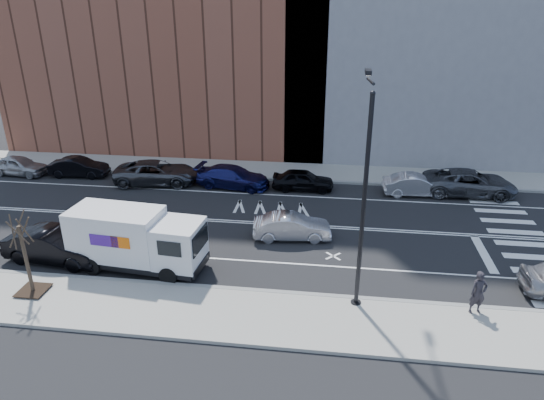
% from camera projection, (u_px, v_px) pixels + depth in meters
% --- Properties ---
extents(ground, '(120.00, 120.00, 0.00)m').
position_uv_depth(ground, '(230.00, 221.00, 28.11)').
color(ground, black).
rests_on(ground, ground).
extents(sidewalk_near, '(44.00, 3.60, 0.15)m').
position_uv_depth(sidewalk_near, '(186.00, 311.00, 20.05)').
color(sidewalk_near, gray).
rests_on(sidewalk_near, ground).
extents(sidewalk_far, '(44.00, 3.60, 0.15)m').
position_uv_depth(sidewalk_far, '(255.00, 170.00, 36.10)').
color(sidewalk_far, gray).
rests_on(sidewalk_far, ground).
extents(curb_near, '(44.00, 0.25, 0.17)m').
position_uv_depth(curb_near, '(197.00, 287.00, 21.69)').
color(curb_near, gray).
rests_on(curb_near, ground).
extents(curb_far, '(44.00, 0.25, 0.17)m').
position_uv_depth(curb_far, '(250.00, 178.00, 34.46)').
color(curb_far, gray).
rests_on(curb_far, ground).
extents(crosswalk, '(3.00, 14.00, 0.01)m').
position_uv_depth(crosswalk, '(520.00, 238.00, 26.20)').
color(crosswalk, white).
rests_on(crosswalk, ground).
extents(road_markings, '(40.00, 8.60, 0.01)m').
position_uv_depth(road_markings, '(230.00, 221.00, 28.10)').
color(road_markings, white).
rests_on(road_markings, ground).
extents(bldg_brick, '(26.00, 10.00, 22.00)m').
position_uv_depth(bldg_brick, '(168.00, 9.00, 38.96)').
color(bldg_brick, brown).
rests_on(bldg_brick, ground).
extents(streetlight, '(0.44, 4.02, 9.34)m').
position_uv_depth(streetlight, '(364.00, 190.00, 18.97)').
color(streetlight, black).
rests_on(streetlight, ground).
extents(street_tree, '(1.20, 1.20, 3.75)m').
position_uv_depth(street_tree, '(28.00, 266.00, 20.71)').
color(street_tree, black).
rests_on(street_tree, ground).
extents(fedex_van, '(6.60, 2.77, 2.93)m').
position_uv_depth(fedex_van, '(136.00, 239.00, 22.78)').
color(fedex_van, black).
rests_on(fedex_van, ground).
extents(far_parked_a, '(4.27, 2.05, 1.41)m').
position_uv_depth(far_parked_a, '(19.00, 165.00, 35.09)').
color(far_parked_a, '#98999D').
rests_on(far_parked_a, ground).
extents(far_parked_b, '(4.21, 1.63, 1.37)m').
position_uv_depth(far_parked_b, '(79.00, 167.00, 34.79)').
color(far_parked_b, black).
rests_on(far_parked_b, ground).
extents(far_parked_c, '(5.99, 3.35, 1.58)m').
position_uv_depth(far_parked_c, '(156.00, 173.00, 33.42)').
color(far_parked_c, '#43454A').
rests_on(far_parked_c, ground).
extents(far_parked_d, '(5.26, 2.70, 1.46)m').
position_uv_depth(far_parked_d, '(233.00, 177.00, 32.84)').
color(far_parked_d, '#181954').
rests_on(far_parked_d, ground).
extents(far_parked_e, '(4.11, 1.70, 1.39)m').
position_uv_depth(far_parked_e, '(303.00, 180.00, 32.39)').
color(far_parked_e, black).
rests_on(far_parked_e, ground).
extents(far_parked_f, '(4.31, 1.76, 1.39)m').
position_uv_depth(far_parked_f, '(416.00, 185.00, 31.53)').
color(far_parked_f, silver).
rests_on(far_parked_f, ground).
extents(far_parked_g, '(5.95, 2.85, 1.64)m').
position_uv_depth(far_parked_g, '(470.00, 183.00, 31.58)').
color(far_parked_g, '#46484D').
rests_on(far_parked_g, ground).
extents(driving_sedan, '(4.29, 1.93, 1.37)m').
position_uv_depth(driving_sedan, '(292.00, 227.00, 25.92)').
color(driving_sedan, '#BDBCC2').
rests_on(driving_sedan, ground).
extents(near_parked_rear_a, '(5.21, 2.32, 1.66)m').
position_uv_depth(near_parked_rear_a, '(56.00, 246.00, 23.66)').
color(near_parked_rear_a, black).
rests_on(near_parked_rear_a, ground).
extents(pedestrian, '(0.77, 0.60, 1.87)m').
position_uv_depth(pedestrian, '(478.00, 293.00, 19.49)').
color(pedestrian, black).
rests_on(pedestrian, sidewalk_near).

